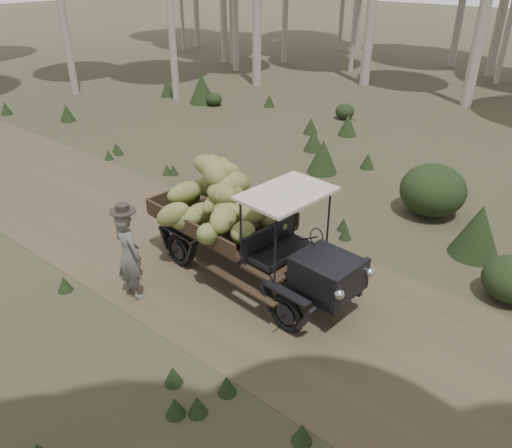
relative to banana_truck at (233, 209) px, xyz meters
The scene contains 5 objects.
ground 2.27m from the banana_truck, behind, with size 120.00×120.00×0.00m, color #473D2B.
dirt_track 2.27m from the banana_truck, behind, with size 70.00×4.00×0.01m, color brown.
banana_truck is the anchor object (origin of this frame).
farmer 1.97m from the banana_truck, 116.96° to the right, with size 0.63×0.48×1.77m.
undergrowth 1.69m from the banana_truck, 96.72° to the right, with size 24.77×22.90×1.32m.
Camera 1 is at (7.23, -5.73, 5.30)m, focal length 35.00 mm.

